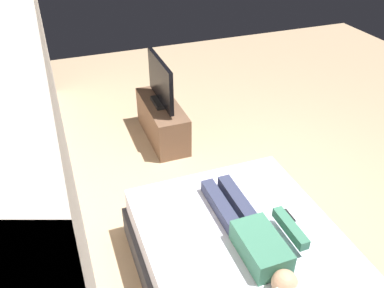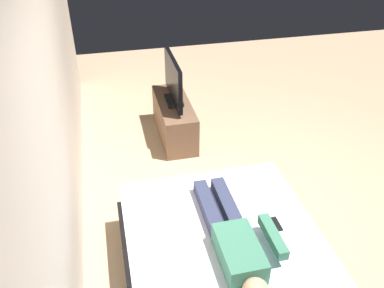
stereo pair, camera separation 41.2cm
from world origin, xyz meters
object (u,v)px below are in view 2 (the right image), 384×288
(remote, at_px, (277,224))
(tv, at_px, (173,82))
(person, at_px, (235,240))
(bed, at_px, (229,275))
(tv_stand, at_px, (174,119))

(remote, distance_m, tv, 2.38)
(remote, bearing_deg, tv, 9.38)
(person, relative_size, tv, 1.43)
(person, bearing_deg, tv, -0.43)
(person, height_order, remote, person)
(bed, relative_size, tv_stand, 1.86)
(tv_stand, bearing_deg, remote, -170.62)
(remote, distance_m, tv_stand, 2.39)
(remote, bearing_deg, bed, 111.98)
(person, bearing_deg, remote, -69.53)
(person, xyz_separation_m, remote, (0.15, -0.40, -0.07))
(remote, relative_size, tv, 0.17)
(remote, relative_size, tv_stand, 0.14)
(remote, xyz_separation_m, tv, (2.34, 0.39, 0.24))
(person, bearing_deg, tv_stand, -0.43)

